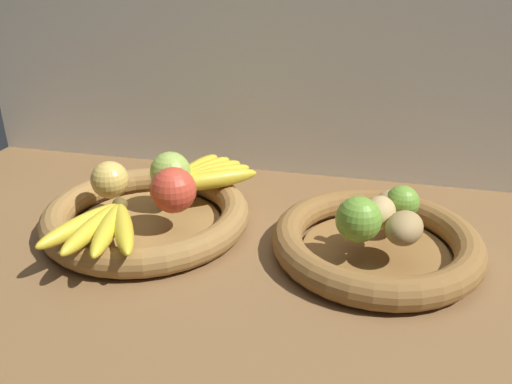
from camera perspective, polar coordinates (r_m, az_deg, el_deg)
The scene contains 15 objects.
ground_plane at distance 87.38cm, azimuth 0.62°, elevation -5.81°, with size 140.00×90.00×3.00cm, color brown.
back_wall at distance 105.76cm, azimuth 4.49°, elevation 16.33°, with size 140.00×3.00×55.00cm.
fruit_bowl_left at distance 90.56cm, azimuth -11.91°, elevation -2.56°, with size 35.12×35.12×4.72cm.
fruit_bowl_right at distance 82.89cm, azimuth 13.07°, elevation -5.41°, with size 32.42×32.42×4.72cm.
apple_green_back at distance 91.66cm, azimuth -9.40°, elevation 2.21°, with size 7.12×7.12×7.12cm, color #99B74C.
apple_red_right at distance 84.05cm, azimuth -9.09°, elevation 0.21°, with size 7.46×7.46×7.46cm, color #CC422D.
apple_golden_left at distance 91.56cm, azimuth -15.80°, elevation 1.31°, with size 6.43×6.43×6.43cm, color #DBB756.
banana_bunch_front at distance 80.28cm, azimuth -16.62°, elevation -3.67°, with size 15.71×17.16×2.82cm.
banana_bunch_back at distance 94.73cm, azimuth -5.66°, elevation 1.90°, with size 15.50×17.50×3.16cm.
potato_large at distance 80.49cm, azimuth 13.42°, elevation -2.26°, with size 6.10×4.88×5.15cm, color tan.
potato_back at distance 85.23cm, azimuth 14.97°, elevation -1.21°, with size 6.18×5.65×4.23cm, color tan.
potato_small at distance 77.55cm, azimuth 16.00°, elevation -3.83°, with size 6.89×5.22×4.75cm, color #A38451.
lime_near at distance 76.23cm, azimuth 11.22°, elevation -2.98°, with size 6.74×6.74×6.74cm, color #6B9E33.
lime_far at distance 84.52cm, azimuth 15.78°, elevation -1.10°, with size 5.37×5.37×5.37cm, color #6B9E33.
chili_pepper at distance 80.44cm, azimuth 12.93°, elevation -3.65°, with size 1.62×1.62×10.97cm, color red.
Camera 1 is at (16.62, -73.28, 43.10)cm, focal length 36.33 mm.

